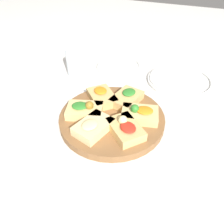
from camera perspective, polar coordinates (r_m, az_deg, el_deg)
name	(u,v)px	position (r m, az deg, el deg)	size (l,w,h in m)	color
ground_plane	(112,121)	(0.66, 0.00, -2.45)	(3.00, 3.00, 0.00)	silver
serving_board	(112,118)	(0.66, 0.00, -1.69)	(0.31, 0.31, 0.02)	brown
focaccia_slice_0	(93,127)	(0.59, -4.94, -3.85)	(0.10, 0.12, 0.04)	#E5C689
focaccia_slice_1	(125,128)	(0.58, 3.51, -4.32)	(0.12, 0.12, 0.05)	tan
focaccia_slice_2	(140,114)	(0.63, 7.26, -0.51)	(0.12, 0.09, 0.05)	#DBB775
focaccia_slice_3	(127,98)	(0.69, 3.89, 3.62)	(0.09, 0.12, 0.04)	tan
focaccia_slice_4	(102,97)	(0.70, -2.65, 4.01)	(0.12, 0.12, 0.04)	tan
focaccia_slice_5	(85,110)	(0.65, -7.16, 0.54)	(0.12, 0.10, 0.05)	#DBB775
plate_left	(119,66)	(0.94, 1.82, 11.96)	(0.19, 0.19, 0.02)	white
plate_right	(180,80)	(0.88, 17.30, 7.96)	(0.24, 0.24, 0.02)	white
water_glass	(76,62)	(0.89, -9.27, 12.84)	(0.08, 0.08, 0.11)	silver
napkin_stack	(19,121)	(0.71, -23.16, -2.30)	(0.10, 0.09, 0.01)	white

